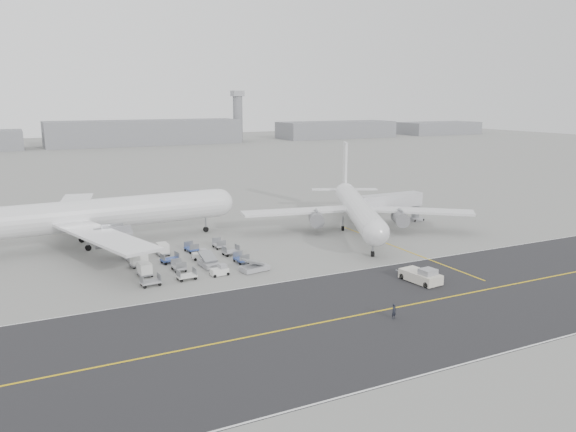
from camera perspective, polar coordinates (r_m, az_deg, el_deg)
name	(u,v)px	position (r m, az deg, el deg)	size (l,w,h in m)	color
ground	(259,281)	(83.88, -2.96, -6.56)	(700.00, 700.00, 0.00)	gray
taxiway	(354,316)	(71.18, 6.68, -10.06)	(220.00, 59.00, 0.03)	#28282B
horizon_buildings	(128,145)	(339.80, -15.91, 6.95)	(520.00, 28.00, 28.00)	gray
control_tower	(238,115)	(362.91, -5.12, 10.21)	(7.00, 7.00, 31.25)	gray
airliner_a	(85,215)	(107.83, -19.96, 0.06)	(58.09, 57.35, 20.03)	silver
airliner_b	(357,208)	(114.36, 7.02, 0.82)	(43.76, 44.86, 16.46)	silver
pushback_tug	(421,276)	(84.98, 13.39, -5.95)	(3.70, 8.31, 2.35)	beige
jet_bridge	(388,203)	(121.75, 10.16, 1.35)	(17.67, 3.52, 6.68)	gray
gse_cluster	(190,265)	(92.79, -9.95, -4.91)	(23.90, 23.03, 2.18)	#949499
stray_dolly	(381,237)	(111.13, 9.42, -2.09)	(1.58, 2.57, 1.58)	silver
ground_crew_a	(394,311)	(70.78, 10.72, -9.50)	(0.70, 0.46, 1.92)	black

